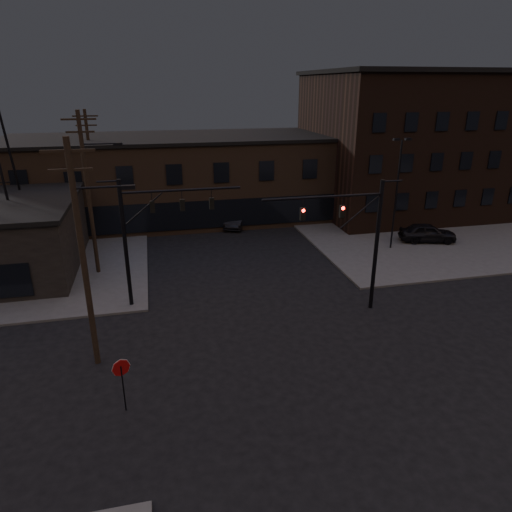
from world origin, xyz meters
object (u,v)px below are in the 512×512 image
(parked_car_lot_a, at_px, (428,233))
(car_crossing, at_px, (237,219))
(stop_sign, at_px, (122,373))
(parked_car_lot_b, at_px, (415,207))
(traffic_signal_near, at_px, (360,233))
(traffic_signal_far, at_px, (146,228))

(parked_car_lot_a, xyz_separation_m, car_crossing, (-15.24, 8.72, -0.18))
(stop_sign, distance_m, parked_car_lot_b, 38.94)
(parked_car_lot_b, bearing_deg, stop_sign, 142.64)
(traffic_signal_near, bearing_deg, traffic_signal_far, 163.83)
(stop_sign, bearing_deg, traffic_signal_near, 25.90)
(traffic_signal_near, relative_size, stop_sign, 3.23)
(traffic_signal_near, relative_size, parked_car_lot_a, 1.68)
(stop_sign, relative_size, parked_car_lot_a, 0.52)
(parked_car_lot_a, relative_size, car_crossing, 1.01)
(stop_sign, height_order, parked_car_lot_b, stop_sign)
(stop_sign, distance_m, car_crossing, 27.25)
(parked_car_lot_a, bearing_deg, traffic_signal_near, 147.04)
(parked_car_lot_b, bearing_deg, parked_car_lot_a, 165.94)
(traffic_signal_far, bearing_deg, parked_car_lot_b, 29.64)
(parked_car_lot_a, bearing_deg, stop_sign, 139.27)
(traffic_signal_near, height_order, traffic_signal_far, same)
(stop_sign, bearing_deg, traffic_signal_far, 82.68)
(traffic_signal_near, distance_m, traffic_signal_far, 12.57)
(car_crossing, bearing_deg, parked_car_lot_b, 23.47)
(traffic_signal_far, bearing_deg, stop_sign, -97.32)
(parked_car_lot_a, bearing_deg, car_crossing, 75.51)
(stop_sign, relative_size, car_crossing, 0.53)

